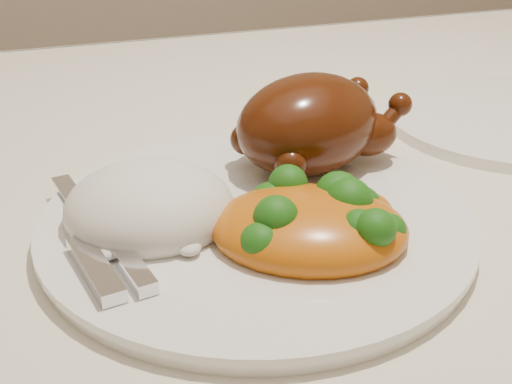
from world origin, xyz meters
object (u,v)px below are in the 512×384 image
object	(u,v)px
dinner_plate	(256,224)
side_plate	(508,119)
roast_chicken	(312,123)
dining_table	(233,314)

from	to	relation	value
dinner_plate	side_plate	size ratio (longest dim) A/B	1.28
side_plate	roast_chicken	world-z (taller)	roast_chicken
dining_table	roast_chicken	bearing A→B (deg)	18.76
roast_chicken	dining_table	bearing A→B (deg)	-179.61
dining_table	dinner_plate	world-z (taller)	dinner_plate
dinner_plate	roast_chicken	bearing A→B (deg)	44.25
roast_chicken	side_plate	bearing A→B (deg)	-4.81
dining_table	side_plate	distance (m)	0.34
dining_table	dinner_plate	size ratio (longest dim) A/B	5.14
dinner_plate	roast_chicken	distance (m)	0.11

